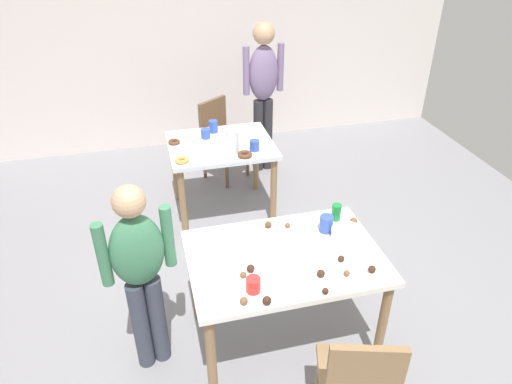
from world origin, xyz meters
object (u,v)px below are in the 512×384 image
Objects in this scene: soda_can at (336,212)px; chair_near_table at (358,380)px; dining_table_near at (285,267)px; person_girl_near at (140,267)px; mixing_bowl at (347,234)px; chair_far_table at (220,134)px; pitcher_far at (232,142)px; dining_table_far at (221,154)px; person_adult_far at (263,85)px.

chair_near_table is at bearing -105.16° from soda_can.
person_girl_near is (-0.89, 0.03, 0.16)m from dining_table_near.
person_girl_near is 1.34m from mixing_bowl.
dining_table_near is 2.44m from chair_far_table.
person_girl_near reaches higher than dining_table_near.
soda_can is at bearing -67.84° from pitcher_far.
pitcher_far is (-0.47, 1.43, 0.07)m from mixing_bowl.
dining_table_far is 4.52× the size of mixing_bowl.
person_adult_far is at bearing 3.11° from chair_far_table.
person_adult_far reaches higher than person_girl_near.
dining_table_near is at bearing -101.80° from person_adult_far.
chair_near_table is 0.53× the size of person_adult_far.
dining_table_near is 10.05× the size of soda_can.
pitcher_far is (-0.05, -0.94, 0.36)m from chair_far_table.
soda_can is at bearing 10.79° from person_girl_near.
chair_far_table reaches higher than dining_table_near.
person_adult_far is (0.49, 0.03, 0.51)m from chair_far_table.
dining_table_far is at bearing 109.18° from pitcher_far.
chair_near_table is 0.94m from mixing_bowl.
chair_far_table is (-0.15, 3.23, 0.00)m from chair_near_table.
mixing_bowl is at bearing 1.24° from person_girl_near.
person_adult_far is 7.95× the size of pitcher_far.
person_girl_near is 1.38m from soda_can.
person_adult_far is 2.41m from mixing_bowl.
dining_table_far is at bearing 96.13° from chair_near_table.
chair_near_table is 4.08× the size of mixing_bowl.
chair_far_table is 2.59m from person_girl_near.
chair_near_table is 1.00× the size of chair_far_table.
dining_table_far is at bearing -99.27° from chair_far_table.
pitcher_far is (0.87, 1.46, 0.04)m from person_girl_near.
pitcher_far reaches higher than soda_can.
dining_table_near is 0.74× the size of person_adult_far.
mixing_bowl is (0.28, 0.85, 0.29)m from chair_near_table.
person_adult_far is at bearing 78.20° from dining_table_near.
chair_near_table reaches higher than mixing_bowl.
person_girl_near is 6.61× the size of pitcher_far.
mixing_bowl is 1.03× the size of pitcher_far.
mixing_bowl is (0.42, -2.37, 0.29)m from chair_far_table.
chair_far_table is 7.13× the size of soda_can.
person_adult_far is 13.53× the size of soda_can.
dining_table_near is at bearing -88.94° from pitcher_far.
soda_can is (0.29, 1.08, 0.31)m from chair_near_table.
soda_can is (-0.05, -2.17, -0.19)m from person_adult_far.
person_adult_far is at bearing 88.39° from mixing_bowl.
chair_near_table is 0.63× the size of person_girl_near.
pitcher_far reaches higher than mixing_bowl.
chair_near_table is at bearing -85.08° from pitcher_far.
soda_can reaches higher than chair_far_table.
chair_far_table is 2.21m from soda_can.
dining_table_near and dining_table_far have the same top height.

